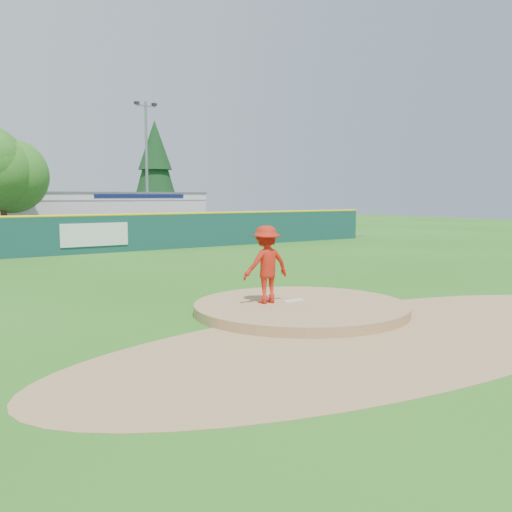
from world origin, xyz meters
TOP-DOWN VIEW (x-y plane):
  - ground at (0.00, 0.00)m, footprint 120.00×120.00m
  - pitchers_mound at (0.00, 0.00)m, footprint 5.50×5.50m
  - pitching_rubber at (0.00, 0.30)m, footprint 0.60×0.15m
  - infield_dirt_arc at (0.00, -3.00)m, footprint 15.40×15.40m
  - parking_lot at (0.00, 27.00)m, footprint 44.00×16.00m
  - pitcher at (-0.69, 0.57)m, footprint 1.33×0.81m
  - pool_building_grp at (6.00, 31.99)m, footprint 15.20×8.20m
  - outfield_fence at (0.00, 18.00)m, footprint 40.00×0.14m
  - deciduous_tree at (-2.00, 25.00)m, footprint 5.60×5.60m
  - conifer_tree at (13.00, 36.00)m, footprint 4.40×4.40m
  - light_pole_right at (9.00, 29.00)m, footprint 1.75×0.25m

SIDE VIEW (x-z plane):
  - ground at x=0.00m, z-range 0.00..0.00m
  - pitchers_mound at x=0.00m, z-range -0.25..0.25m
  - infield_dirt_arc at x=0.00m, z-range 0.00..0.01m
  - parking_lot at x=0.00m, z-range 0.00..0.02m
  - pitching_rubber at x=0.00m, z-range 0.25..0.29m
  - outfield_fence at x=0.00m, z-range 0.05..2.12m
  - pitcher at x=-0.69m, z-range 0.25..2.24m
  - pool_building_grp at x=6.00m, z-range 0.01..3.32m
  - deciduous_tree at x=-2.00m, z-range 0.87..8.23m
  - conifer_tree at x=13.00m, z-range 0.79..10.29m
  - light_pole_right at x=9.00m, z-range 0.54..10.54m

